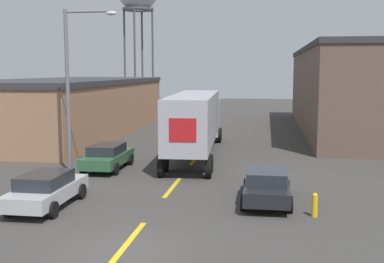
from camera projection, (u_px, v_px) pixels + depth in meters
ground_plane at (122, 250)px, 14.52m from camera, size 160.00×160.00×0.00m
road_centerline at (172, 187)px, 22.27m from camera, size 0.20×18.25×0.01m
warehouse_left at (70, 106)px, 41.06m from camera, size 10.19×25.79×4.66m
warehouse_right at (376, 90)px, 42.50m from camera, size 13.10×29.15×7.40m
semi_truck at (197, 118)px, 30.53m from camera, size 3.45×15.43×3.96m
parked_car_left_near at (46, 189)px, 18.96m from camera, size 1.98×4.44×1.39m
parked_car_right_near at (267, 185)px, 19.65m from camera, size 1.98×4.44×1.39m
parked_car_left_far at (108, 156)px, 26.27m from camera, size 1.98×4.44×1.39m
street_lamp at (73, 79)px, 24.86m from camera, size 2.82×0.32×8.48m
fire_hydrant at (315, 205)px, 17.74m from camera, size 0.22×0.22×0.90m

